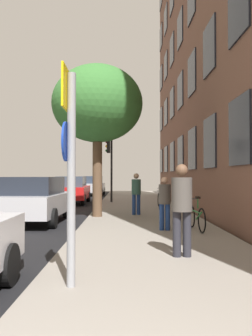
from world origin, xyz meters
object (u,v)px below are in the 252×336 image
object	(u,v)px
sign_post	(70,158)
car_3	(93,186)
pedestrian_0	(182,204)
pedestrian_1	(165,200)
car_2	(72,190)
traffic_light	(110,159)
bicycle_1	(161,201)
bicycle_2	(160,198)
pedestrian_2	(136,191)
bicycle_0	(196,217)
tree_near	(97,105)
car_1	(36,199)

from	to	relation	value
sign_post	car_3	distance (m)	24.02
pedestrian_0	pedestrian_1	size ratio (longest dim) A/B	1.16
car_2	traffic_light	bearing A→B (deg)	-2.40
bicycle_1	bicycle_2	bearing A→B (deg)	84.52
bicycle_1	pedestrian_1	bearing A→B (deg)	-95.10
pedestrian_2	car_3	distance (m)	15.42
bicycle_2	pedestrian_1	world-z (taller)	pedestrian_1
bicycle_0	car_3	bearing A→B (deg)	103.78
bicycle_2	pedestrian_1	bearing A→B (deg)	-95.19
pedestrian_2	pedestrian_0	bearing A→B (deg)	-85.05
bicycle_1	pedestrian_2	distance (m)	2.61
traffic_light	bicycle_0	bearing A→B (deg)	-74.74
car_2	pedestrian_1	bearing A→B (deg)	-68.35
traffic_light	pedestrian_1	bearing A→B (deg)	-79.35
tree_near	pedestrian_1	distance (m)	5.21
tree_near	car_1	distance (m)	4.23
sign_post	bicycle_0	xyz separation A→B (m)	(2.84, 4.92, -1.42)
car_1	car_3	size ratio (longest dim) A/B	1.07
traffic_light	pedestrian_0	distance (m)	13.95
pedestrian_1	car_1	world-z (taller)	pedestrian_1
bicycle_1	pedestrian_2	bearing A→B (deg)	-118.50
bicycle_1	bicycle_2	xyz separation A→B (m)	(0.18, 1.87, 0.02)
sign_post	pedestrian_0	bearing A→B (deg)	43.03
pedestrian_1	car_3	distance (m)	19.35
bicycle_1	pedestrian_0	distance (m)	9.34
traffic_light	car_3	size ratio (longest dim) A/B	0.95
bicycle_0	pedestrian_2	distance (m)	4.24
tree_near	bicycle_2	distance (m)	6.75
bicycle_0	car_2	xyz separation A→B (m)	(-5.13, 10.66, 0.34)
bicycle_2	pedestrian_2	xyz separation A→B (m)	(-1.39, -4.11, 0.56)
tree_near	traffic_light	bearing A→B (deg)	88.51
car_3	traffic_light	bearing A→B (deg)	-78.12
pedestrian_2	car_2	world-z (taller)	pedestrian_2
tree_near	car_2	bearing A→B (deg)	105.62
traffic_light	car_2	bearing A→B (deg)	177.60
car_1	car_3	bearing A→B (deg)	88.32
bicycle_1	bicycle_2	size ratio (longest dim) A/B	1.04
pedestrian_0	tree_near	bearing A→B (deg)	108.10
pedestrian_1	car_1	xyz separation A→B (m)	(-4.25, 2.32, -0.15)
pedestrian_1	car_3	bearing A→B (deg)	101.20
pedestrian_1	sign_post	bearing A→B (deg)	-111.43
pedestrian_0	pedestrian_1	world-z (taller)	pedestrian_0
tree_near	pedestrian_1	size ratio (longest dim) A/B	3.79
bicycle_0	car_1	world-z (taller)	car_1
bicycle_2	bicycle_0	bearing A→B (deg)	-88.75
traffic_light	car_1	distance (m)	8.74
car_2	car_1	bearing A→B (deg)	-90.15
tree_near	bicycle_1	world-z (taller)	tree_near
bicycle_0	car_1	distance (m)	5.66
pedestrian_2	car_2	size ratio (longest dim) A/B	0.38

